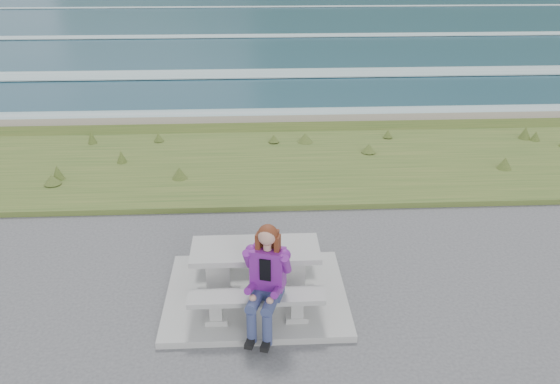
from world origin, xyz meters
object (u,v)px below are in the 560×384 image
at_px(bench_landward, 256,301).
at_px(bench_seaward, 255,246).
at_px(picnic_table, 255,258).
at_px(seated_woman, 265,295).

distance_m(bench_landward, bench_seaward, 1.40).
bearing_deg(bench_landward, bench_seaward, 90.00).
height_order(picnic_table, bench_seaward, picnic_table).
height_order(bench_landward, bench_seaward, same).
relative_size(picnic_table, bench_seaward, 1.00).
bearing_deg(seated_woman, picnic_table, 114.78).
xyz_separation_m(picnic_table, bench_landward, (0.00, -0.70, -0.23)).
xyz_separation_m(bench_seaward, seated_woman, (0.11, -1.53, 0.19)).
distance_m(bench_landward, seated_woman, 0.26).
height_order(bench_seaward, seated_woman, seated_woman).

